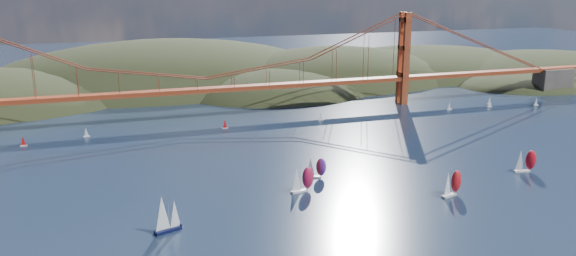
{
  "coord_description": "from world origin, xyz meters",
  "views": [
    {
      "loc": [
        -50.55,
        -118.43,
        74.31
      ],
      "look_at": [
        17.46,
        90.0,
        15.63
      ],
      "focal_mm": 35.0,
      "sensor_mm": 36.0,
      "label": 1
    }
  ],
  "objects_px": {
    "racer_2": "(525,161)",
    "sloop_navy": "(166,214)",
    "racer_0": "(302,179)",
    "racer_rwb": "(316,167)",
    "racer_1": "(452,183)"
  },
  "relations": [
    {
      "from": "racer_0",
      "to": "racer_1",
      "type": "distance_m",
      "value": 52.66
    },
    {
      "from": "racer_0",
      "to": "racer_rwb",
      "type": "height_order",
      "value": "racer_0"
    },
    {
      "from": "racer_0",
      "to": "racer_rwb",
      "type": "bearing_deg",
      "value": 40.74
    },
    {
      "from": "racer_0",
      "to": "racer_1",
      "type": "bearing_deg",
      "value": -32.92
    },
    {
      "from": "sloop_navy",
      "to": "racer_2",
      "type": "distance_m",
      "value": 141.16
    },
    {
      "from": "racer_2",
      "to": "racer_rwb",
      "type": "distance_m",
      "value": 83.33
    },
    {
      "from": "sloop_navy",
      "to": "racer_0",
      "type": "distance_m",
      "value": 53.17
    },
    {
      "from": "racer_2",
      "to": "sloop_navy",
      "type": "bearing_deg",
      "value": -165.12
    },
    {
      "from": "racer_1",
      "to": "sloop_navy",
      "type": "bearing_deg",
      "value": 160.89
    },
    {
      "from": "racer_0",
      "to": "racer_1",
      "type": "relative_size",
      "value": 1.0
    },
    {
      "from": "racer_1",
      "to": "racer_0",
      "type": "bearing_deg",
      "value": 139.45
    },
    {
      "from": "sloop_navy",
      "to": "racer_2",
      "type": "relative_size",
      "value": 1.31
    },
    {
      "from": "sloop_navy",
      "to": "racer_rwb",
      "type": "bearing_deg",
      "value": 7.89
    },
    {
      "from": "sloop_navy",
      "to": "racer_0",
      "type": "relative_size",
      "value": 1.28
    },
    {
      "from": "sloop_navy",
      "to": "racer_rwb",
      "type": "relative_size",
      "value": 1.46
    }
  ]
}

